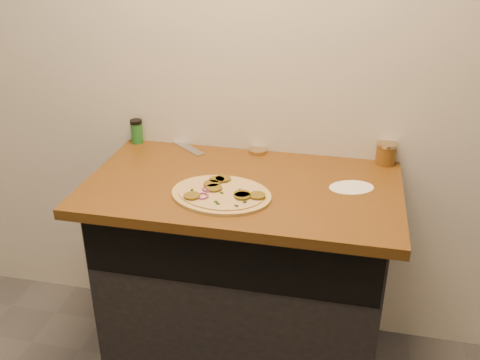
% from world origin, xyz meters
% --- Properties ---
extents(cabinet, '(1.10, 0.60, 0.86)m').
position_xyz_m(cabinet, '(0.00, 1.45, 0.43)').
color(cabinet, black).
rests_on(cabinet, ground).
extents(countertop, '(1.20, 0.70, 0.04)m').
position_xyz_m(countertop, '(0.00, 1.42, 0.88)').
color(countertop, brown).
rests_on(countertop, cabinet).
extents(pizza, '(0.41, 0.41, 0.02)m').
position_xyz_m(pizza, '(-0.05, 1.30, 0.91)').
color(pizza, tan).
rests_on(pizza, countertop).
extents(chefs_knife, '(0.26, 0.22, 0.02)m').
position_xyz_m(chefs_knife, '(-0.37, 1.75, 0.91)').
color(chefs_knife, '#B7BAC1').
rests_on(chefs_knife, countertop).
extents(mason_jar_lid, '(0.10, 0.10, 0.02)m').
position_xyz_m(mason_jar_lid, '(0.00, 1.72, 0.91)').
color(mason_jar_lid, tan).
rests_on(mason_jar_lid, countertop).
extents(salsa_jar, '(0.08, 0.08, 0.09)m').
position_xyz_m(salsa_jar, '(0.54, 1.72, 0.95)').
color(salsa_jar, '#A52110').
rests_on(salsa_jar, countertop).
extents(spice_shaker, '(0.05, 0.05, 0.11)m').
position_xyz_m(spice_shaker, '(-0.55, 1.72, 0.95)').
color(spice_shaker, '#216927').
rests_on(spice_shaker, countertop).
extents(flour_spill, '(0.22, 0.22, 0.00)m').
position_xyz_m(flour_spill, '(0.41, 1.47, 0.90)').
color(flour_spill, silver).
rests_on(flour_spill, countertop).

